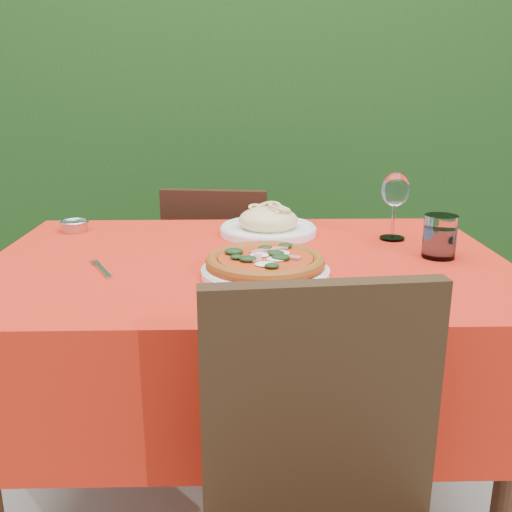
{
  "coord_description": "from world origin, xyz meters",
  "views": [
    {
      "loc": [
        -0.01,
        -1.34,
        1.15
      ],
      "look_at": [
        0.02,
        -0.05,
        0.77
      ],
      "focal_mm": 40.0,
      "sensor_mm": 36.0,
      "label": 1
    }
  ],
  "objects_px": {
    "wine_glass": "(395,192)",
    "steel_ramekin": "(75,227)",
    "water_glass": "(440,239)",
    "fork": "(103,270)",
    "pizza_plate": "(265,264)",
    "pasta_plate": "(268,224)",
    "chair_far": "(219,278)"
  },
  "relations": [
    {
      "from": "wine_glass",
      "to": "steel_ramekin",
      "type": "relative_size",
      "value": 2.51
    },
    {
      "from": "water_glass",
      "to": "fork",
      "type": "relative_size",
      "value": 0.64
    },
    {
      "from": "pizza_plate",
      "to": "water_glass",
      "type": "distance_m",
      "value": 0.45
    },
    {
      "from": "pizza_plate",
      "to": "fork",
      "type": "relative_size",
      "value": 1.96
    },
    {
      "from": "pasta_plate",
      "to": "steel_ramekin",
      "type": "xyz_separation_m",
      "value": [
        -0.56,
        0.05,
        -0.01
      ]
    },
    {
      "from": "pasta_plate",
      "to": "fork",
      "type": "bearing_deg",
      "value": -139.05
    },
    {
      "from": "water_glass",
      "to": "fork",
      "type": "bearing_deg",
      "value": -173.31
    },
    {
      "from": "fork",
      "to": "steel_ramekin",
      "type": "relative_size",
      "value": 2.23
    },
    {
      "from": "wine_glass",
      "to": "pasta_plate",
      "type": "bearing_deg",
      "value": 168.34
    },
    {
      "from": "pizza_plate",
      "to": "fork",
      "type": "height_order",
      "value": "pizza_plate"
    },
    {
      "from": "chair_far",
      "to": "pizza_plate",
      "type": "distance_m",
      "value": 0.88
    },
    {
      "from": "chair_far",
      "to": "water_glass",
      "type": "height_order",
      "value": "water_glass"
    },
    {
      "from": "water_glass",
      "to": "fork",
      "type": "xyz_separation_m",
      "value": [
        -0.8,
        -0.09,
        -0.05
      ]
    },
    {
      "from": "fork",
      "to": "steel_ramekin",
      "type": "xyz_separation_m",
      "value": [
        -0.17,
        0.39,
        0.01
      ]
    },
    {
      "from": "pizza_plate",
      "to": "water_glass",
      "type": "relative_size",
      "value": 3.07
    },
    {
      "from": "chair_far",
      "to": "fork",
      "type": "bearing_deg",
      "value": 81.17
    },
    {
      "from": "pizza_plate",
      "to": "water_glass",
      "type": "height_order",
      "value": "water_glass"
    },
    {
      "from": "fork",
      "to": "pasta_plate",
      "type": "bearing_deg",
      "value": 13.85
    },
    {
      "from": "pasta_plate",
      "to": "fork",
      "type": "height_order",
      "value": "pasta_plate"
    },
    {
      "from": "pasta_plate",
      "to": "steel_ramekin",
      "type": "bearing_deg",
      "value": 175.37
    },
    {
      "from": "water_glass",
      "to": "fork",
      "type": "distance_m",
      "value": 0.81
    },
    {
      "from": "chair_far",
      "to": "pizza_plate",
      "type": "height_order",
      "value": "chair_far"
    },
    {
      "from": "chair_far",
      "to": "water_glass",
      "type": "bearing_deg",
      "value": 137.39
    },
    {
      "from": "pizza_plate",
      "to": "steel_ramekin",
      "type": "bearing_deg",
      "value": 142.04
    },
    {
      "from": "chair_far",
      "to": "pasta_plate",
      "type": "xyz_separation_m",
      "value": [
        0.16,
        -0.44,
        0.31
      ]
    },
    {
      "from": "water_glass",
      "to": "wine_glass",
      "type": "relative_size",
      "value": 0.57
    },
    {
      "from": "fork",
      "to": "pizza_plate",
      "type": "bearing_deg",
      "value": -32.48
    },
    {
      "from": "pizza_plate",
      "to": "fork",
      "type": "xyz_separation_m",
      "value": [
        -0.37,
        0.03,
        -0.02
      ]
    },
    {
      "from": "pasta_plate",
      "to": "fork",
      "type": "xyz_separation_m",
      "value": [
        -0.39,
        -0.34,
        -0.03
      ]
    },
    {
      "from": "chair_far",
      "to": "wine_glass",
      "type": "distance_m",
      "value": 0.82
    },
    {
      "from": "chair_far",
      "to": "pizza_plate",
      "type": "xyz_separation_m",
      "value": [
        0.14,
        -0.81,
        0.31
      ]
    },
    {
      "from": "wine_glass",
      "to": "steel_ramekin",
      "type": "height_order",
      "value": "wine_glass"
    }
  ]
}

